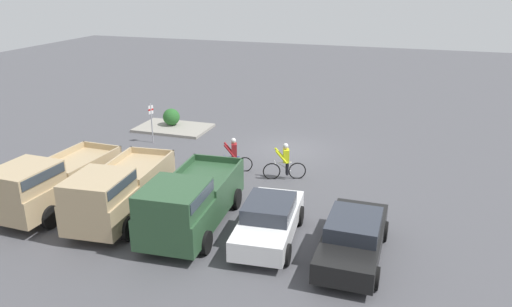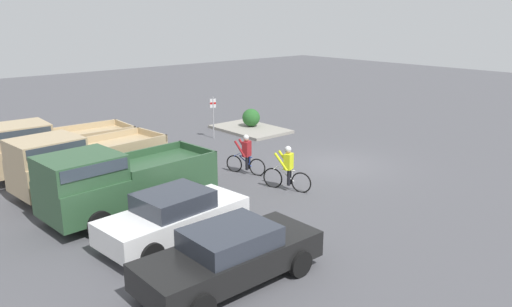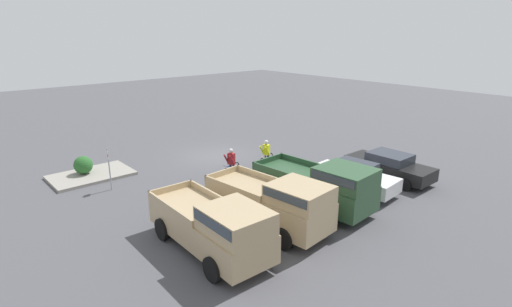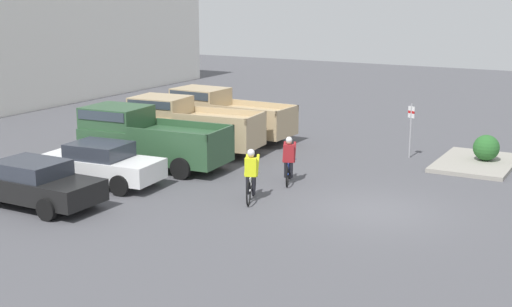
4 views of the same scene
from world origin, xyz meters
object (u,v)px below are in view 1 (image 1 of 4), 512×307
fire_lane_sign (151,119)px  cyclist_0 (234,155)px  sedan_0 (353,237)px  pickup_truck_1 (118,191)px  sedan_1 (269,220)px  shrub (171,117)px  pickup_truck_0 (189,201)px  pickup_truck_2 (51,182)px  cyclist_1 (285,162)px

fire_lane_sign → cyclist_0: bearing=155.6°
sedan_0 → pickup_truck_1: 8.38m
sedan_1 → shrub: (9.16, -10.69, -0.10)m
shrub → sedan_0: bearing=137.6°
pickup_truck_0 → pickup_truck_2: 5.64m
cyclist_1 → fire_lane_sign: 8.36m
sedan_0 → pickup_truck_1: (8.37, 0.03, 0.42)m
pickup_truck_0 → pickup_truck_2: bearing=0.7°
cyclist_1 → shrub: 9.89m
sedan_0 → pickup_truck_2: (11.21, 0.08, 0.40)m
sedan_0 → pickup_truck_0: pickup_truck_0 is taller
pickup_truck_0 → fire_lane_sign: pickup_truck_0 is taller
sedan_1 → fire_lane_sign: (8.81, -7.89, 0.56)m
pickup_truck_1 → cyclist_1: bearing=-130.1°
sedan_0 → pickup_truck_2: pickup_truck_2 is taller
sedan_0 → pickup_truck_0: (5.57, 0.01, 0.40)m
pickup_truck_1 → cyclist_1: size_ratio=3.08×
cyclist_1 → fire_lane_sign: bearing=-18.2°
sedan_0 → pickup_truck_1: pickup_truck_1 is taller
sedan_1 → cyclist_0: 6.32m
sedan_0 → pickup_truck_2: size_ratio=0.82×
pickup_truck_0 → cyclist_0: 5.67m
pickup_truck_0 → pickup_truck_2: size_ratio=1.01×
sedan_1 → pickup_truck_1: bearing=2.7°
sedan_1 → pickup_truck_2: 8.43m
sedan_1 → shrub: size_ratio=4.48×
pickup_truck_0 → sedan_0: bearing=-179.9°
sedan_1 → fire_lane_sign: 11.84m
cyclist_0 → shrub: 7.91m
pickup_truck_2 → cyclist_1: size_ratio=3.12×
sedan_0 → shrub: 16.20m
sedan_0 → sedan_1: sedan_1 is taller
pickup_truck_1 → cyclist_0: size_ratio=3.31×
pickup_truck_1 → shrub: size_ratio=5.64×
sedan_0 → shrub: bearing=-42.4°
cyclist_0 → shrub: (5.86, -5.30, -0.15)m
sedan_1 → cyclist_1: (0.89, -5.29, 0.07)m
sedan_0 → sedan_1: bearing=-4.8°
sedan_1 → pickup_truck_2: bearing=2.1°
fire_lane_sign → shrub: (0.35, -2.81, -0.66)m
cyclist_0 → pickup_truck_1: bearing=68.2°
pickup_truck_1 → cyclist_0: (-2.26, -5.65, -0.34)m
pickup_truck_0 → fire_lane_sign: 10.13m
sedan_1 → cyclist_1: cyclist_1 is taller
cyclist_0 → fire_lane_sign: fire_lane_sign is taller
sedan_1 → pickup_truck_0: (2.77, 0.24, 0.39)m
cyclist_1 → fire_lane_sign: (7.93, -2.60, 0.49)m
sedan_0 → fire_lane_sign: fire_lane_sign is taller
pickup_truck_0 → cyclist_0: size_ratio=3.40×
fire_lane_sign → sedan_1: bearing=138.2°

